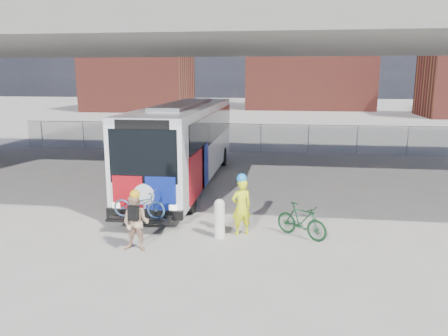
% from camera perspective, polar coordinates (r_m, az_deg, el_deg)
% --- Properties ---
extents(ground, '(160.00, 160.00, 0.00)m').
position_cam_1_polar(ground, '(16.70, -0.84, -4.93)').
color(ground, '#9E9991').
rests_on(ground, ground).
extents(bus, '(2.67, 12.92, 3.69)m').
position_cam_1_polar(bus, '(19.87, -5.12, 3.99)').
color(bus, silver).
rests_on(bus, ground).
extents(overpass, '(40.00, 16.00, 7.95)m').
position_cam_1_polar(overpass, '(20.01, 0.88, 16.82)').
color(overpass, '#605E59').
rests_on(overpass, ground).
extents(chainlink_fence, '(30.00, 0.06, 30.00)m').
position_cam_1_polar(chainlink_fence, '(28.11, 2.80, 4.97)').
color(chainlink_fence, gray).
rests_on(chainlink_fence, ground).
extents(brick_buildings, '(54.00, 22.00, 12.00)m').
position_cam_1_polar(brick_buildings, '(64.04, 6.84, 12.43)').
color(brick_buildings, maroon).
rests_on(brick_buildings, ground).
extents(smokestack, '(2.20, 2.20, 25.00)m').
position_cam_1_polar(smokestack, '(72.15, 17.78, 17.54)').
color(smokestack, maroon).
rests_on(smokestack, ground).
extents(bollard, '(0.32, 0.32, 1.22)m').
position_cam_1_polar(bollard, '(13.32, -0.59, -6.42)').
color(bollard, silver).
rests_on(bollard, ground).
extents(cyclist_hivis, '(0.77, 0.68, 1.95)m').
position_cam_1_polar(cyclist_hivis, '(13.50, 2.30, -4.91)').
color(cyclist_hivis, yellow).
rests_on(cyclist_hivis, ground).
extents(cyclist_tan, '(0.81, 0.64, 1.78)m').
position_cam_1_polar(cyclist_tan, '(12.55, -11.43, -6.95)').
color(cyclist_tan, tan).
rests_on(cyclist_tan, ground).
extents(bike_parked, '(1.73, 1.41, 1.06)m').
position_cam_1_polar(bike_parked, '(13.59, 10.08, -6.80)').
color(bike_parked, '#133D1F').
rests_on(bike_parked, ground).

